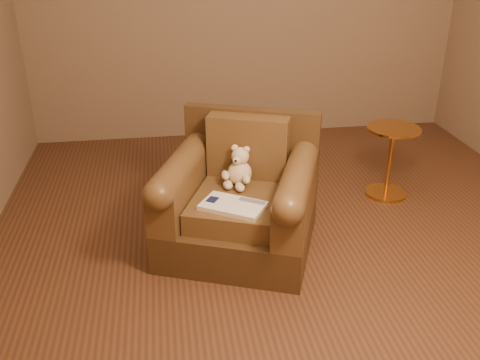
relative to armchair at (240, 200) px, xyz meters
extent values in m
plane|color=#502F1B|center=(0.36, 0.03, -0.31)|extent=(4.00, 4.00, 0.00)
cube|color=#412B15|center=(-0.01, -0.04, -0.19)|extent=(1.14, 1.11, 0.25)
cube|color=#412B15|center=(0.12, 0.32, 0.22)|extent=(0.86, 0.41, 0.55)
cube|color=brown|center=(-0.03, -0.08, 0.01)|extent=(0.71, 0.77, 0.13)
cube|color=brown|center=(0.08, 0.21, 0.27)|extent=(0.53, 0.32, 0.40)
cube|color=brown|center=(-0.36, 0.05, 0.08)|extent=(0.44, 0.77, 0.29)
cube|color=brown|center=(0.30, -0.21, 0.08)|extent=(0.44, 0.77, 0.29)
cylinder|color=brown|center=(-0.36, 0.05, 0.22)|extent=(0.44, 0.77, 0.18)
cylinder|color=brown|center=(0.30, -0.21, 0.22)|extent=(0.44, 0.77, 0.18)
ellipsoid|color=beige|center=(0.01, 0.09, 0.15)|extent=(0.15, 0.14, 0.16)
sphere|color=beige|center=(0.01, 0.10, 0.26)|extent=(0.11, 0.11, 0.11)
ellipsoid|color=beige|center=(-0.02, 0.12, 0.31)|extent=(0.04, 0.03, 0.04)
ellipsoid|color=beige|center=(0.05, 0.08, 0.31)|extent=(0.04, 0.03, 0.04)
ellipsoid|color=beige|center=(-0.01, 0.05, 0.25)|extent=(0.05, 0.04, 0.04)
sphere|color=black|center=(-0.02, 0.04, 0.25)|extent=(0.02, 0.02, 0.02)
ellipsoid|color=beige|center=(-0.08, 0.07, 0.15)|extent=(0.05, 0.10, 0.05)
ellipsoid|color=beige|center=(0.04, 0.00, 0.15)|extent=(0.05, 0.10, 0.05)
ellipsoid|color=beige|center=(-0.07, 0.03, 0.10)|extent=(0.06, 0.10, 0.05)
ellipsoid|color=beige|center=(0.00, -0.01, 0.10)|extent=(0.06, 0.10, 0.05)
cube|color=beige|center=(-0.08, -0.23, 0.09)|extent=(0.42, 0.38, 0.03)
cube|color=white|center=(-0.16, -0.18, 0.10)|extent=(0.26, 0.28, 0.00)
cube|color=white|center=(0.00, -0.27, 0.10)|extent=(0.26, 0.28, 0.00)
cube|color=beige|center=(-0.08, -0.23, 0.10)|extent=(0.12, 0.19, 0.00)
cube|color=#0F1638|center=(-0.19, -0.16, 0.10)|extent=(0.09, 0.10, 0.00)
cube|color=slate|center=(0.04, -0.21, 0.10)|extent=(0.16, 0.12, 0.00)
cylinder|color=gold|center=(1.21, 0.52, -0.30)|extent=(0.31, 0.31, 0.02)
cylinder|color=gold|center=(1.21, 0.52, -0.04)|extent=(0.03, 0.03, 0.50)
cylinder|color=gold|center=(1.21, 0.52, 0.22)|extent=(0.39, 0.39, 0.02)
cylinder|color=gold|center=(1.21, 0.52, 0.21)|extent=(0.03, 0.03, 0.02)
camera|label=1|loc=(-0.44, -2.93, 1.55)|focal=40.00mm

